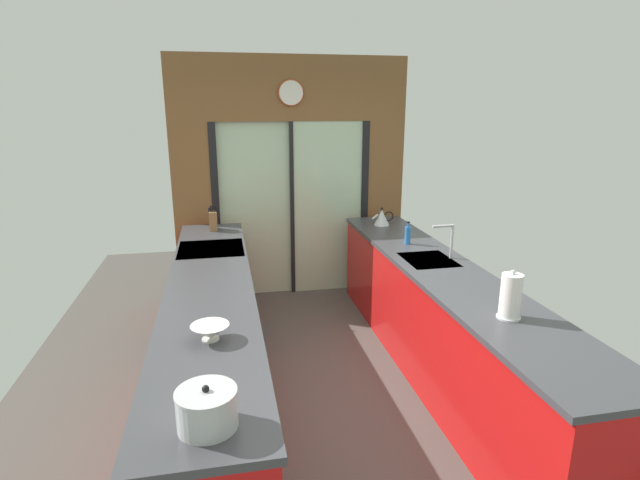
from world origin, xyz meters
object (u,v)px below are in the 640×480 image
oven_range (214,296)px  stock_pot (207,409)px  kettle (382,217)px  soap_bottle (408,235)px  paper_towel_roll (511,297)px  knife_block (213,220)px  mixing_bowl (210,332)px

oven_range → stock_pot: bearing=-89.6°
stock_pot → kettle: (1.78, 3.16, 0.00)m
oven_range → soap_bottle: 1.89m
oven_range → paper_towel_roll: size_ratio=2.96×
oven_range → paper_towel_roll: (1.80, -1.90, 0.60)m
oven_range → stock_pot: (0.02, -2.61, 0.55)m
paper_towel_roll → knife_block: bearing=124.5°
oven_range → mixing_bowl: 1.90m
mixing_bowl → paper_towel_roll: (1.78, -0.07, 0.09)m
oven_range → soap_bottle: (1.80, -0.21, 0.55)m
mixing_bowl → kettle: kettle is taller
oven_range → kettle: size_ratio=3.69×
kettle → knife_block: bearing=175.6°
oven_range → paper_towel_roll: 2.68m
soap_bottle → kettle: bearing=89.9°
oven_range → knife_block: size_ratio=3.54×
mixing_bowl → paper_towel_roll: 1.78m
stock_pot → kettle: kettle is taller
oven_range → mixing_bowl: size_ratio=4.29×
knife_block → kettle: (1.78, -0.14, -0.02)m
soap_bottle → paper_towel_roll: 1.69m
oven_range → knife_block: knife_block is taller
knife_block → kettle: size_ratio=1.04×
mixing_bowl → knife_block: (0.00, 2.52, 0.05)m
stock_pot → paper_towel_roll: size_ratio=0.80×
knife_block → soap_bottle: (1.78, -0.90, -0.01)m
knife_block → paper_towel_roll: size_ratio=0.84×
knife_block → kettle: 1.79m
stock_pot → soap_bottle: (1.78, 2.39, 0.01)m
stock_pot → kettle: bearing=60.6°
kettle → paper_towel_roll: (-0.00, -2.45, 0.05)m
oven_range → kettle: 1.96m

